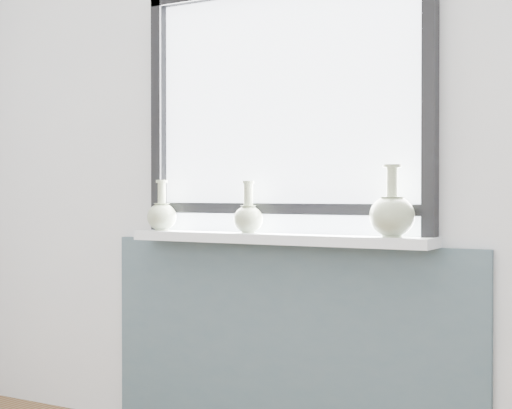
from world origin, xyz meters
The scene contains 7 objects.
back_wall centered at (0.00, 1.81, 1.30)m, with size 3.60×0.02×2.60m, color silver.
apron_panel centered at (0.00, 1.78, 0.43)m, with size 1.70×0.03×0.86m, color #465861.
windowsill centered at (0.00, 1.71, 0.88)m, with size 1.32×0.18×0.04m, color white.
window centered at (0.00, 1.77, 1.44)m, with size 1.30×0.06×1.05m.
vase_a centered at (-0.56, 1.69, 0.97)m, with size 0.13×0.13×0.22m.
vase_b centered at (-0.12, 1.69, 0.97)m, with size 0.12×0.12×0.22m.
vase_c centered at (0.50, 1.69, 0.99)m, with size 0.17×0.17×0.27m.
Camera 1 is at (1.52, -1.08, 1.06)m, focal length 55.00 mm.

